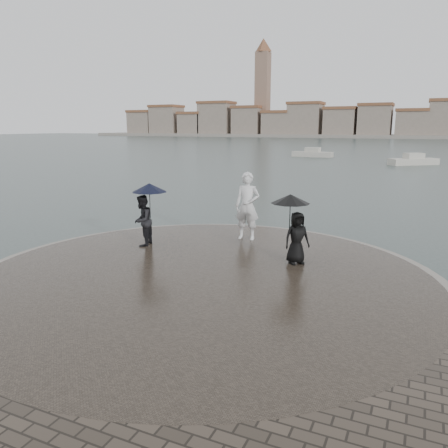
% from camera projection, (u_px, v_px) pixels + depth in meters
% --- Properties ---
extents(ground, '(400.00, 400.00, 0.00)m').
position_uv_depth(ground, '(121.00, 346.00, 8.44)').
color(ground, '#2B3835').
rests_on(ground, ground).
extents(kerb_ring, '(12.50, 12.50, 0.32)m').
position_uv_depth(kerb_ring, '(204.00, 281.00, 11.52)').
color(kerb_ring, gray).
rests_on(kerb_ring, ground).
extents(quay_tip, '(11.90, 11.90, 0.36)m').
position_uv_depth(quay_tip, '(204.00, 281.00, 11.51)').
color(quay_tip, '#2D261E').
rests_on(quay_tip, ground).
extents(statue, '(0.89, 0.63, 2.30)m').
position_uv_depth(statue, '(247.00, 206.00, 14.83)').
color(statue, silver).
rests_on(statue, quay_tip).
extents(visitor_left, '(1.20, 1.12, 2.04)m').
position_uv_depth(visitor_left, '(144.00, 211.00, 14.01)').
color(visitor_left, black).
rests_on(visitor_left, quay_tip).
extents(visitor_right, '(1.23, 1.11, 1.95)m').
position_uv_depth(visitor_right, '(294.00, 223.00, 12.23)').
color(visitor_right, black).
rests_on(visitor_right, quay_tip).
extents(far_skyline, '(260.00, 20.00, 37.00)m').
position_uv_depth(far_skyline, '(392.00, 122.00, 152.45)').
color(far_skyline, gray).
rests_on(far_skyline, ground).
extents(boats, '(18.55, 11.46, 1.50)m').
position_uv_depth(boats, '(357.00, 157.00, 54.16)').
color(boats, beige).
rests_on(boats, ground).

